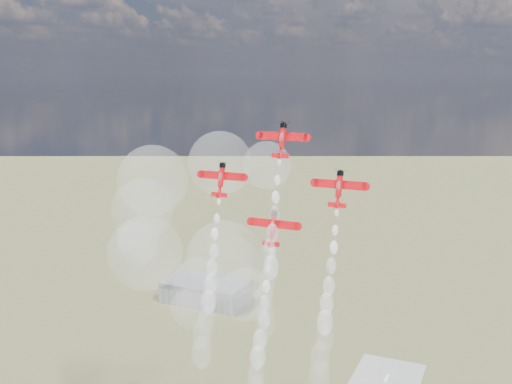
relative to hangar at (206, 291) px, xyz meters
The scene contains 10 objects.
hangar is the anchor object (origin of this frame).
plane_lead 227.18m from the hangar, 55.69° to the right, with size 12.92×5.00×9.05m.
plane_left 216.62m from the hangar, 60.18° to the right, with size 12.92×5.00×9.05m.
plane_right 232.45m from the hangar, 52.50° to the right, with size 12.92×5.00×9.05m.
plane_slot 221.55m from the hangar, 56.64° to the right, with size 12.92×5.00×9.05m.
smoke_trail_lead 219.08m from the hangar, 57.24° to the right, with size 5.79×13.96×42.14m.
smoke_trail_left 210.39m from the hangar, 61.61° to the right, with size 5.47×14.16×40.98m.
smoke_trail_right 226.16m from the hangar, 54.11° to the right, with size 5.22×13.51×41.73m.
smoke_trail_slot 216.82m from the hangar, 58.13° to the right, with size 5.18×12.94×41.49m.
drifted_smoke_cloud 195.61m from the hangar, 63.57° to the right, with size 53.96×40.06×55.55m.
Camera 1 is at (45.06, -124.44, 137.25)m, focal length 42.00 mm.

